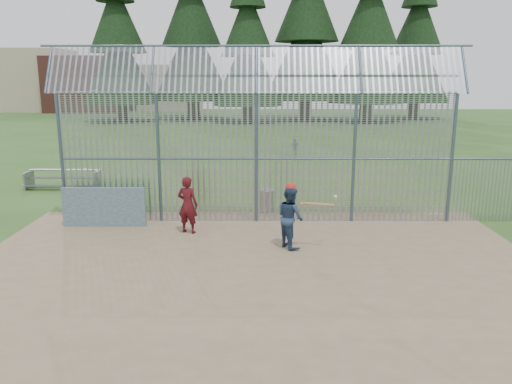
{
  "coord_description": "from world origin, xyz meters",
  "views": [
    {
      "loc": [
        0.08,
        -11.64,
        4.45
      ],
      "look_at": [
        0.0,
        2.0,
        1.3
      ],
      "focal_mm": 35.0,
      "sensor_mm": 36.0,
      "label": 1
    }
  ],
  "objects_px": {
    "trash_can": "(266,200)",
    "bleacher": "(63,179)",
    "dugout_wall": "(104,207)",
    "batter": "(290,217)",
    "onlooker": "(188,205)"
  },
  "relations": [
    {
      "from": "onlooker",
      "to": "dugout_wall",
      "type": "bearing_deg",
      "value": 3.92
    },
    {
      "from": "trash_can",
      "to": "bleacher",
      "type": "bearing_deg",
      "value": 156.92
    },
    {
      "from": "dugout_wall",
      "to": "batter",
      "type": "height_order",
      "value": "batter"
    },
    {
      "from": "batter",
      "to": "onlooker",
      "type": "distance_m",
      "value": 3.14
    },
    {
      "from": "dugout_wall",
      "to": "trash_can",
      "type": "bearing_deg",
      "value": 20.34
    },
    {
      "from": "trash_can",
      "to": "dugout_wall",
      "type": "bearing_deg",
      "value": -159.66
    },
    {
      "from": "bleacher",
      "to": "batter",
      "type": "bearing_deg",
      "value": -39.24
    },
    {
      "from": "trash_can",
      "to": "bleacher",
      "type": "relative_size",
      "value": 0.27
    },
    {
      "from": "onlooker",
      "to": "trash_can",
      "type": "bearing_deg",
      "value": -115.89
    },
    {
      "from": "dugout_wall",
      "to": "trash_can",
      "type": "distance_m",
      "value": 5.27
    },
    {
      "from": "onlooker",
      "to": "bleacher",
      "type": "height_order",
      "value": "onlooker"
    },
    {
      "from": "onlooker",
      "to": "bleacher",
      "type": "distance_m",
      "value": 8.44
    },
    {
      "from": "batter",
      "to": "bleacher",
      "type": "bearing_deg",
      "value": 22.65
    },
    {
      "from": "batter",
      "to": "trash_can",
      "type": "relative_size",
      "value": 2.0
    },
    {
      "from": "batter",
      "to": "trash_can",
      "type": "bearing_deg",
      "value": -19.21
    }
  ]
}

